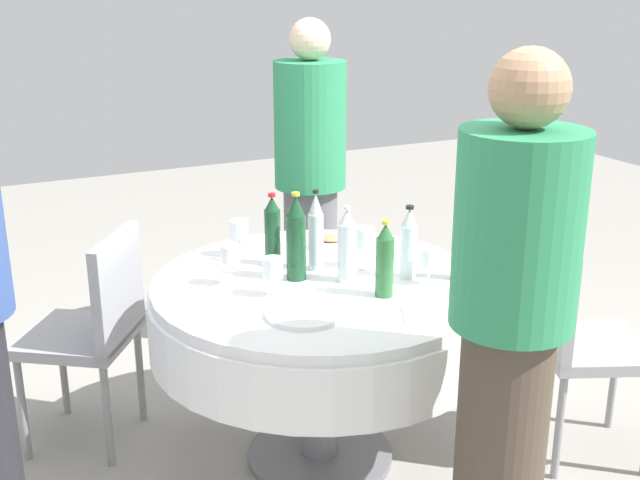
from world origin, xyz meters
TOP-DOWN VIEW (x-y plane):
  - ground_plane at (0.00, 0.00)m, footprint 10.00×10.00m
  - dining_table at (0.00, 0.00)m, footprint 1.24×1.24m
  - bottle_dark_green_mid at (-0.07, 0.05)m, footprint 0.07×0.07m
  - bottle_green_front at (0.13, -0.22)m, footprint 0.06×0.06m
  - bottle_dark_green_north at (0.46, -0.20)m, footprint 0.06×0.06m
  - bottle_clear_near at (0.30, -0.11)m, footprint 0.06×0.06m
  - bottle_clear_rear at (0.04, 0.11)m, footprint 0.06×0.06m
  - bottle_dark_green_right at (-0.09, 0.23)m, footprint 0.06×0.06m
  - bottle_clear_west at (0.08, -0.04)m, footprint 0.07×0.07m
  - wine_glass_near at (-0.17, 0.37)m, footprint 0.07×0.07m
  - wine_glass_rear at (-0.21, -0.06)m, footprint 0.07×0.07m
  - wine_glass_right at (0.33, -0.20)m, footprint 0.06×0.06m
  - wine_glass_west at (-0.30, 0.10)m, footprint 0.07×0.07m
  - wine_glass_east at (0.21, 0.05)m, footprint 0.08×0.08m
  - plate_east at (0.22, 0.35)m, footprint 0.23×0.23m
  - plate_south at (-0.18, -0.26)m, footprint 0.26×0.26m
  - fork_front at (0.37, 0.07)m, footprint 0.17×0.10m
  - knife_north at (-0.42, -0.10)m, footprint 0.17×0.10m
  - fork_near at (0.11, -0.41)m, footprint 0.09×0.17m
  - person_mid at (0.17, -0.85)m, footprint 0.34×0.34m
  - person_north at (0.41, 0.95)m, footprint 0.34×0.34m
  - chair_right at (0.88, -0.38)m, footprint 0.53×0.53m
  - chair_west at (-0.72, 0.50)m, footprint 0.56×0.56m

SIDE VIEW (x-z plane):
  - ground_plane at x=0.00m, z-range 0.00..0.00m
  - chair_right at x=0.88m, z-range 0.08..0.95m
  - chair_west at x=-0.72m, z-range 0.08..0.95m
  - dining_table at x=0.00m, z-range 0.22..0.96m
  - fork_front at x=0.37m, z-range 0.74..0.74m
  - knife_north at x=-0.42m, z-range 0.74..0.74m
  - fork_near at x=0.11m, z-range 0.74..0.74m
  - plate_south at x=-0.18m, z-range 0.74..0.76m
  - plate_east at x=0.22m, z-range 0.73..0.77m
  - wine_glass_right at x=0.33m, z-range 0.77..0.90m
  - wine_glass_rear at x=-0.21m, z-range 0.77..0.90m
  - person_north at x=0.41m, z-range 0.04..1.64m
  - wine_glass_near at x=-0.17m, z-range 0.77..0.91m
  - wine_glass_west at x=-0.30m, z-range 0.77..0.92m
  - person_mid at x=0.17m, z-range 0.04..1.66m
  - wine_glass_east at x=0.21m, z-range 0.78..0.93m
  - bottle_clear_near at x=0.30m, z-range 0.73..1.00m
  - bottle_green_front at x=0.13m, z-range 0.73..1.00m
  - bottle_clear_west at x=0.08m, z-range 0.73..1.01m
  - bottle_dark_green_right at x=-0.09m, z-range 0.73..1.01m
  - bottle_dark_green_north at x=0.46m, z-range 0.73..1.03m
  - bottle_clear_rear at x=0.04m, z-range 0.73..1.04m
  - bottle_dark_green_mid at x=-0.07m, z-range 0.73..1.05m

